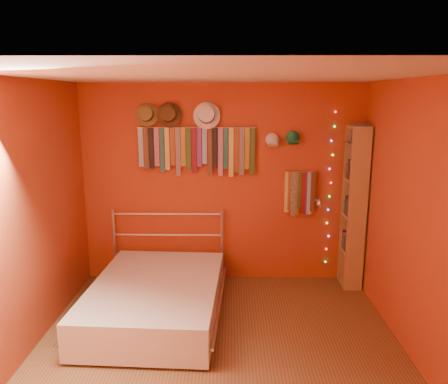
{
  "coord_description": "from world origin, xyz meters",
  "views": [
    {
      "loc": [
        0.11,
        -3.63,
        2.34
      ],
      "look_at": [
        0.04,
        0.9,
        1.34
      ],
      "focal_mm": 35.0,
      "sensor_mm": 36.0,
      "label": 1
    }
  ],
  "objects_px": {
    "bookshelf": "(358,207)",
    "bed": "(156,298)",
    "tie_rack": "(198,148)",
    "reading_lamp": "(319,203)"
  },
  "relations": [
    {
      "from": "tie_rack",
      "to": "reading_lamp",
      "type": "relative_size",
      "value": 4.35
    },
    {
      "from": "reading_lamp",
      "to": "bookshelf",
      "type": "bearing_deg",
      "value": 4.26
    },
    {
      "from": "tie_rack",
      "to": "bed",
      "type": "xyz_separation_m",
      "value": [
        -0.39,
        -1.01,
        -1.49
      ]
    },
    {
      "from": "tie_rack",
      "to": "reading_lamp",
      "type": "bearing_deg",
      "value": -7.39
    },
    {
      "from": "tie_rack",
      "to": "bookshelf",
      "type": "xyz_separation_m",
      "value": [
        1.95,
        -0.16,
        -0.69
      ]
    },
    {
      "from": "tie_rack",
      "to": "bed",
      "type": "relative_size",
      "value": 0.74
    },
    {
      "from": "bookshelf",
      "to": "bed",
      "type": "distance_m",
      "value": 2.62
    },
    {
      "from": "bed",
      "to": "reading_lamp",
      "type": "bearing_deg",
      "value": 26.65
    },
    {
      "from": "reading_lamp",
      "to": "bed",
      "type": "height_order",
      "value": "reading_lamp"
    },
    {
      "from": "tie_rack",
      "to": "reading_lamp",
      "type": "distance_m",
      "value": 1.61
    }
  ]
}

